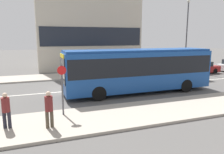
% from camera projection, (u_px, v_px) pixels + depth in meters
% --- Properties ---
extents(ground_plane, '(120.00, 120.00, 0.00)m').
position_uv_depth(ground_plane, '(72.00, 91.00, 16.54)').
color(ground_plane, '#595654').
extents(sidewalk_near, '(44.00, 3.50, 0.13)m').
position_uv_depth(sidewalk_near, '(93.00, 119.00, 10.74)').
color(sidewalk_near, '#B2A899').
rests_on(sidewalk_near, ground_plane).
extents(sidewalk_far, '(44.00, 3.50, 0.13)m').
position_uv_depth(sidewalk_far, '(62.00, 76.00, 22.31)').
color(sidewalk_far, '#B2A899').
rests_on(sidewalk_far, ground_plane).
extents(lane_centerline, '(41.80, 0.16, 0.01)m').
position_uv_depth(lane_centerline, '(72.00, 91.00, 16.54)').
color(lane_centerline, silver).
rests_on(lane_centerline, ground_plane).
extents(apartment_block_left_tower, '(12.82, 4.95, 14.87)m').
position_uv_depth(apartment_block_left_tower, '(88.00, 10.00, 27.67)').
color(apartment_block_left_tower, beige).
rests_on(apartment_block_left_tower, ground_plane).
extents(city_bus, '(10.87, 2.52, 3.17)m').
position_uv_depth(city_bus, '(139.00, 68.00, 15.83)').
color(city_bus, '#194793').
rests_on(city_bus, ground_plane).
extents(parked_car_0, '(3.99, 1.69, 1.33)m').
position_uv_depth(parked_car_0, '(201.00, 68.00, 24.62)').
color(parked_car_0, maroon).
rests_on(parked_car_0, ground_plane).
extents(pedestrian_near_stop, '(0.35, 0.34, 1.58)m').
position_uv_depth(pedestrian_near_stop, '(6.00, 108.00, 9.34)').
color(pedestrian_near_stop, '#23232D').
rests_on(pedestrian_near_stop, sidewalk_near).
extents(pedestrian_down_pavement, '(0.35, 0.34, 1.63)m').
position_uv_depth(pedestrian_down_pavement, '(49.00, 107.00, 9.39)').
color(pedestrian_down_pavement, '#4C4233').
rests_on(pedestrian_down_pavement, sidewalk_near).
extents(bus_stop_sign, '(0.44, 0.12, 2.56)m').
position_uv_depth(bus_stop_sign, '(62.00, 86.00, 10.87)').
color(bus_stop_sign, '#4C4C51').
rests_on(bus_stop_sign, sidewalk_near).
extents(street_lamp, '(0.36, 0.36, 8.07)m').
position_uv_depth(street_lamp, '(187.00, 29.00, 25.05)').
color(street_lamp, '#4C4C51').
rests_on(street_lamp, sidewalk_far).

